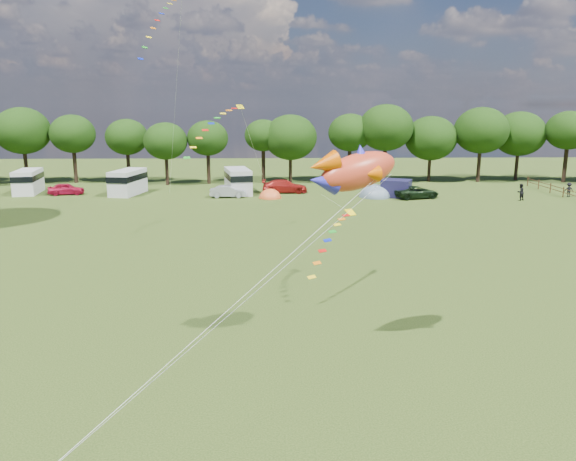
{
  "coord_description": "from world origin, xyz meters",
  "views": [
    {
      "loc": [
        -0.8,
        -19.54,
        10.2
      ],
      "look_at": [
        0.0,
        8.0,
        4.0
      ],
      "focal_mm": 35.0,
      "sensor_mm": 36.0,
      "label": 1
    }
  ],
  "objects_px": {
    "campervan_b": "(128,181)",
    "car_a": "(66,189)",
    "walker_b": "(569,190)",
    "tent_greyblue": "(375,197)",
    "car_d": "(417,192)",
    "campervan_a": "(28,181)",
    "car_b": "(228,192)",
    "car_c": "(285,186)",
    "walker_a": "(520,192)",
    "tent_orange": "(270,198)",
    "campervan_c": "(238,180)",
    "fish_kite": "(352,171)"
  },
  "relations": [
    {
      "from": "campervan_b",
      "to": "car_a",
      "type": "bearing_deg",
      "value": 101.67
    },
    {
      "from": "campervan_b",
      "to": "walker_b",
      "type": "bearing_deg",
      "value": -83.19
    },
    {
      "from": "campervan_b",
      "to": "tent_greyblue",
      "type": "bearing_deg",
      "value": -84.69
    },
    {
      "from": "car_d",
      "to": "campervan_a",
      "type": "relative_size",
      "value": 0.85
    },
    {
      "from": "tent_greyblue",
      "to": "car_b",
      "type": "bearing_deg",
      "value": 179.85
    },
    {
      "from": "car_c",
      "to": "walker_b",
      "type": "relative_size",
      "value": 3.15
    },
    {
      "from": "car_a",
      "to": "campervan_a",
      "type": "height_order",
      "value": "campervan_a"
    },
    {
      "from": "car_c",
      "to": "car_d",
      "type": "relative_size",
      "value": 1.02
    },
    {
      "from": "car_d",
      "to": "car_a",
      "type": "bearing_deg",
      "value": 68.73
    },
    {
      "from": "car_b",
      "to": "campervan_b",
      "type": "bearing_deg",
      "value": 76.16
    },
    {
      "from": "car_c",
      "to": "walker_a",
      "type": "relative_size",
      "value": 2.8
    },
    {
      "from": "car_c",
      "to": "tent_orange",
      "type": "distance_m",
      "value": 4.21
    },
    {
      "from": "car_d",
      "to": "car_b",
      "type": "bearing_deg",
      "value": 70.7
    },
    {
      "from": "car_b",
      "to": "walker_b",
      "type": "xyz_separation_m",
      "value": [
        38.38,
        -0.75,
        0.14
      ]
    },
    {
      "from": "campervan_b",
      "to": "campervan_c",
      "type": "relative_size",
      "value": 0.97
    },
    {
      "from": "campervan_b",
      "to": "fish_kite",
      "type": "bearing_deg",
      "value": -144.84
    },
    {
      "from": "car_b",
      "to": "tent_orange",
      "type": "xyz_separation_m",
      "value": [
        4.71,
        -0.5,
        -0.65
      ]
    },
    {
      "from": "car_a",
      "to": "tent_greyblue",
      "type": "xyz_separation_m",
      "value": [
        35.45,
        -2.52,
        -0.66
      ]
    },
    {
      "from": "car_a",
      "to": "car_b",
      "type": "xyz_separation_m",
      "value": [
        18.87,
        -2.48,
        -0.01
      ]
    },
    {
      "from": "car_b",
      "to": "car_c",
      "type": "bearing_deg",
      "value": -64.44
    },
    {
      "from": "car_c",
      "to": "campervan_a",
      "type": "bearing_deg",
      "value": 91.74
    },
    {
      "from": "campervan_a",
      "to": "walker_b",
      "type": "distance_m",
      "value": 62.23
    },
    {
      "from": "car_b",
      "to": "car_a",
      "type": "bearing_deg",
      "value": 81.16
    },
    {
      "from": "car_c",
      "to": "fish_kite",
      "type": "xyz_separation_m",
      "value": [
        1.59,
        -44.05,
        6.9
      ]
    },
    {
      "from": "campervan_a",
      "to": "walker_b",
      "type": "relative_size",
      "value": 3.63
    },
    {
      "from": "car_b",
      "to": "tent_greyblue",
      "type": "bearing_deg",
      "value": -91.5
    },
    {
      "from": "car_c",
      "to": "tent_greyblue",
      "type": "height_order",
      "value": "car_c"
    },
    {
      "from": "campervan_a",
      "to": "campervan_c",
      "type": "xyz_separation_m",
      "value": [
        24.61,
        -0.8,
        0.08
      ]
    },
    {
      "from": "car_c",
      "to": "fish_kite",
      "type": "distance_m",
      "value": 44.62
    },
    {
      "from": "car_b",
      "to": "campervan_a",
      "type": "height_order",
      "value": "campervan_a"
    },
    {
      "from": "campervan_b",
      "to": "tent_greyblue",
      "type": "xyz_separation_m",
      "value": [
        28.36,
        -2.65,
        -1.5
      ]
    },
    {
      "from": "fish_kite",
      "to": "tent_greyblue",
      "type": "bearing_deg",
      "value": 55.9
    },
    {
      "from": "car_b",
      "to": "campervan_a",
      "type": "xyz_separation_m",
      "value": [
        -23.67,
        3.77,
        0.8
      ]
    },
    {
      "from": "car_d",
      "to": "tent_orange",
      "type": "bearing_deg",
      "value": 71.5
    },
    {
      "from": "car_a",
      "to": "car_c",
      "type": "height_order",
      "value": "car_c"
    },
    {
      "from": "car_b",
      "to": "tent_orange",
      "type": "height_order",
      "value": "car_b"
    },
    {
      "from": "car_c",
      "to": "tent_orange",
      "type": "bearing_deg",
      "value": 158.22
    },
    {
      "from": "car_c",
      "to": "car_d",
      "type": "distance_m",
      "value": 15.23
    },
    {
      "from": "fish_kite",
      "to": "walker_a",
      "type": "relative_size",
      "value": 2.23
    },
    {
      "from": "fish_kite",
      "to": "car_c",
      "type": "bearing_deg",
      "value": 69.84
    },
    {
      "from": "car_c",
      "to": "car_d",
      "type": "xyz_separation_m",
      "value": [
        14.55,
        -4.49,
        -0.08
      ]
    },
    {
      "from": "campervan_b",
      "to": "tent_orange",
      "type": "bearing_deg",
      "value": -90.04
    },
    {
      "from": "walker_a",
      "to": "walker_b",
      "type": "relative_size",
      "value": 1.13
    },
    {
      "from": "car_c",
      "to": "campervan_c",
      "type": "height_order",
      "value": "campervan_c"
    },
    {
      "from": "car_d",
      "to": "walker_b",
      "type": "bearing_deg",
      "value": -104.4
    },
    {
      "from": "campervan_a",
      "to": "fish_kite",
      "type": "relative_size",
      "value": 1.45
    },
    {
      "from": "campervan_b",
      "to": "car_d",
      "type": "bearing_deg",
      "value": -86.03
    },
    {
      "from": "fish_kite",
      "to": "walker_b",
      "type": "bearing_deg",
      "value": 30.6
    },
    {
      "from": "tent_orange",
      "to": "walker_a",
      "type": "bearing_deg",
      "value": -5.11
    },
    {
      "from": "tent_greyblue",
      "to": "walker_a",
      "type": "relative_size",
      "value": 2.22
    }
  ]
}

